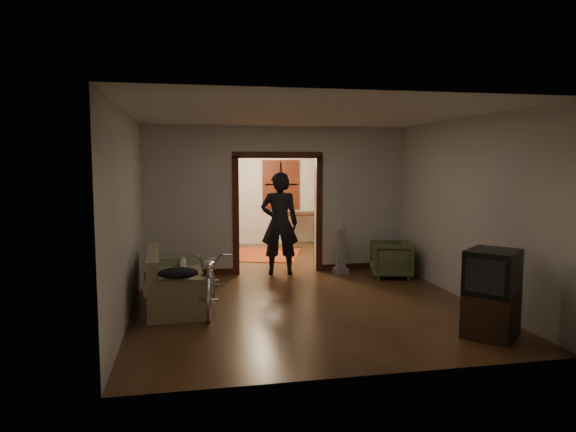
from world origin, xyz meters
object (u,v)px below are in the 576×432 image
object	(u,v)px
sofa	(176,278)
bicycle	(211,279)
armchair	(391,259)
locker	(210,212)
person	(280,223)
desk	(305,229)

from	to	relation	value
sofa	bicycle	distance (m)	0.59
armchair	locker	xyz separation A→B (m)	(-3.11, 4.14, 0.55)
person	locker	xyz separation A→B (m)	(-1.14, 3.49, -0.09)
armchair	sofa	bearing A→B (deg)	-58.42
sofa	person	xyz separation A→B (m)	(1.89, 1.82, 0.56)
bicycle	locker	xyz separation A→B (m)	(0.26, 5.62, 0.44)
sofa	locker	distance (m)	5.38
bicycle	person	size ratio (longest dim) A/B	0.88
bicycle	person	xyz separation A→B (m)	(1.40, 2.13, 0.52)
bicycle	sofa	bearing A→B (deg)	151.36
bicycle	person	bearing A→B (deg)	60.65
desk	person	bearing A→B (deg)	-115.36
bicycle	person	distance (m)	2.60
armchair	desk	bearing A→B (deg)	-154.95
desk	locker	bearing A→B (deg)	171.09
desk	bicycle	bearing A→B (deg)	-120.55
bicycle	armchair	world-z (taller)	bicycle
armchair	locker	size ratio (longest dim) A/B	0.42
person	desk	bearing A→B (deg)	-102.53
bicycle	locker	distance (m)	5.65
armchair	person	size ratio (longest dim) A/B	0.38
sofa	desk	bearing A→B (deg)	55.68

